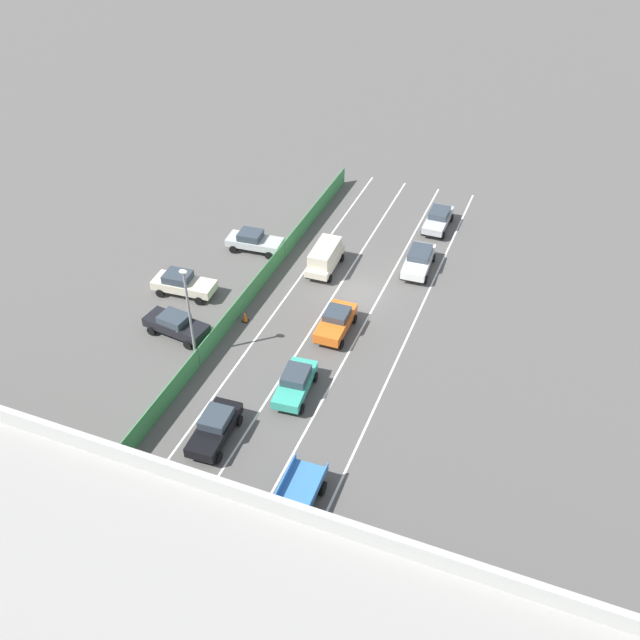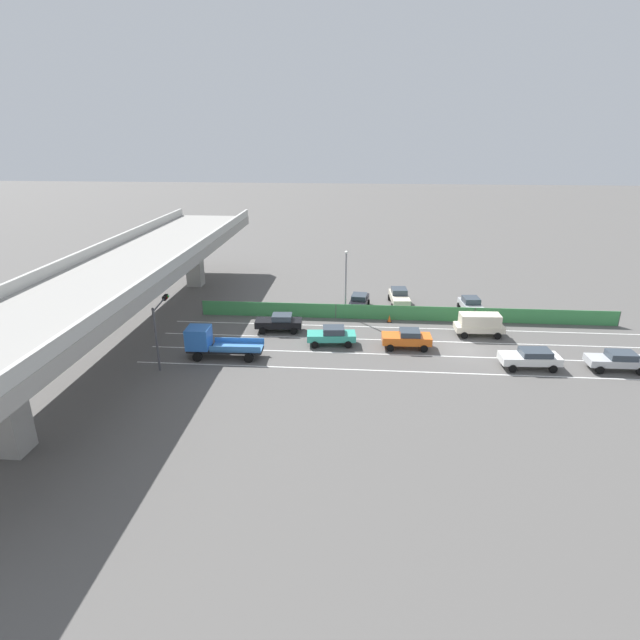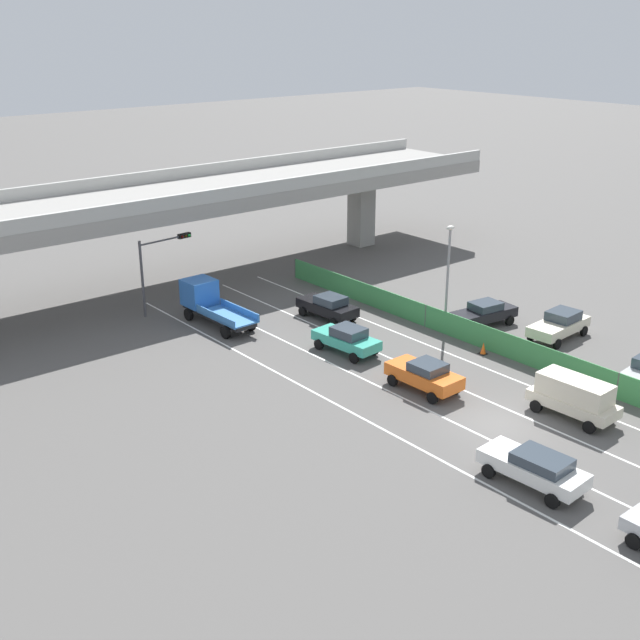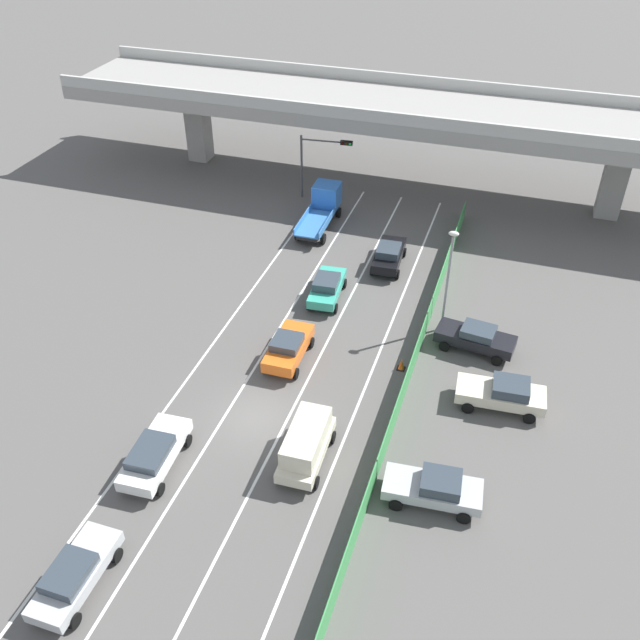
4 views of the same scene
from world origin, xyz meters
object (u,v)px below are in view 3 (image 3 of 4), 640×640
at_px(traffic_cone, 483,349).
at_px(car_taxi_teal, 347,338).
at_px(car_taxi_orange, 425,374).
at_px(flatbed_truck_blue, 208,301).
at_px(car_sedan_white, 535,467).
at_px(street_lamp, 448,266).
at_px(car_van_cream, 574,395).
at_px(parked_sedan_dark, 484,313).
at_px(car_sedan_black, 328,306).
at_px(parked_sedan_cream, 560,324).
at_px(traffic_light, 160,258).

bearing_deg(traffic_cone, car_taxi_teal, 138.81).
relative_size(car_taxi_orange, flatbed_truck_blue, 0.68).
bearing_deg(car_taxi_orange, car_sedan_white, -108.89).
bearing_deg(street_lamp, flatbed_truck_blue, 135.67).
relative_size(car_van_cream, parked_sedan_dark, 0.95).
xyz_separation_m(car_taxi_teal, car_sedan_black, (2.85, 5.14, 0.01)).
xyz_separation_m(car_van_cream, traffic_cone, (2.88, 8.10, -0.84)).
bearing_deg(parked_sedan_dark, car_sedan_black, 133.14).
bearing_deg(street_lamp, parked_sedan_cream, -54.03).
bearing_deg(traffic_light, car_taxi_teal, -70.10).
height_order(car_taxi_orange, parked_sedan_cream, parked_sedan_cream).
distance_m(flatbed_truck_blue, parked_sedan_cream, 22.60).
height_order(car_van_cream, flatbed_truck_blue, flatbed_truck_blue).
bearing_deg(car_sedan_black, parked_sedan_cream, -52.78).
bearing_deg(flatbed_truck_blue, car_taxi_teal, -70.73).
xyz_separation_m(car_taxi_teal, car_van_cream, (3.26, -13.47, 0.29)).
distance_m(car_taxi_orange, car_van_cream, 7.72).
bearing_deg(car_van_cream, street_lamp, 70.66).
relative_size(car_taxi_teal, parked_sedan_dark, 0.94).
relative_size(car_taxi_teal, street_lamp, 0.65).
bearing_deg(car_taxi_orange, parked_sedan_dark, 22.99).
xyz_separation_m(car_taxi_teal, street_lamp, (7.66, -0.94, 3.25)).
height_order(car_sedan_white, street_lamp, street_lamp).
bearing_deg(car_taxi_orange, street_lamp, 35.62).
bearing_deg(street_lamp, car_sedan_white, -126.26).
bearing_deg(traffic_cone, street_lamp, 71.13).
relative_size(parked_sedan_cream, street_lamp, 0.70).
distance_m(car_taxi_orange, parked_sedan_dark, 10.92).
height_order(car_taxi_teal, car_sedan_black, car_sedan_black).
bearing_deg(parked_sedan_cream, street_lamp, 125.97).
bearing_deg(parked_sedan_cream, parked_sedan_dark, 114.57).
bearing_deg(car_van_cream, car_taxi_teal, 103.59).
distance_m(car_taxi_teal, parked_sedan_cream, 13.59).
xyz_separation_m(car_sedan_black, car_van_cream, (0.41, -18.61, 0.28)).
xyz_separation_m(parked_sedan_cream, street_lamp, (-4.18, 5.75, 3.22)).
height_order(parked_sedan_cream, traffic_cone, parked_sedan_cream).
bearing_deg(car_taxi_teal, traffic_cone, -41.19).
bearing_deg(traffic_cone, car_sedan_black, 107.40).
bearing_deg(flatbed_truck_blue, car_taxi_orange, -78.85).
bearing_deg(car_taxi_teal, parked_sedan_cream, -29.49).
xyz_separation_m(parked_sedan_cream, parked_sedan_dark, (-2.00, 4.38, -0.03)).
bearing_deg(car_taxi_orange, traffic_cone, 10.74).
bearing_deg(car_taxi_teal, car_sedan_black, 61.00).
xyz_separation_m(car_taxi_orange, street_lamp, (7.87, 5.64, 3.23)).
height_order(car_van_cream, parked_sedan_dark, car_van_cream).
relative_size(flatbed_truck_blue, street_lamp, 0.93).
height_order(traffic_light, traffic_cone, traffic_light).
bearing_deg(parked_sedan_cream, traffic_cone, 166.97).
height_order(car_sedan_black, street_lamp, street_lamp).
relative_size(traffic_light, street_lamp, 0.77).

